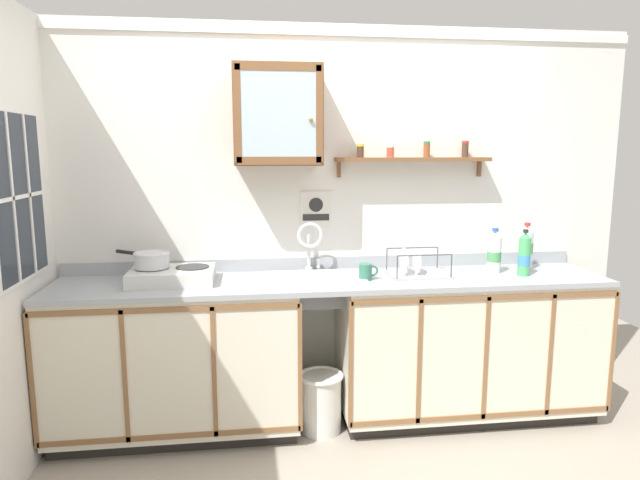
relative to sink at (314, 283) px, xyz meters
The scene contains 19 objects.
floor 1.02m from the sink, 77.19° to the right, with size 6.31×6.31×0.00m, color #9E9384.
back_wall 0.45m from the sink, 67.44° to the left, with size 3.91×0.07×2.43m.
lower_cabinet_run 0.93m from the sink, behind, with size 1.43×0.58×0.89m.
lower_cabinet_run_right 1.05m from the sink, ahead, with size 1.61×0.58×0.89m.
countertop 0.12m from the sink, 17.63° to the right, with size 3.27×0.60×0.03m, color #9EA3A8.
backsplash 0.27m from the sink, 64.56° to the left, with size 3.27×0.02×0.08m, color #9EA3A8.
sink is the anchor object (origin of this frame).
hot_plate_stove 0.83m from the sink, behind, with size 0.48×0.34×0.09m.
saucepan 0.96m from the sink, behind, with size 0.34×0.28×0.09m.
bottle_water_clear_0 1.38m from the sink, ahead, with size 0.09×0.09×0.30m.
bottle_soda_green_1 1.29m from the sink, ahead, with size 0.07×0.07×0.28m.
bottle_opaque_white_2 1.14m from the sink, ahead, with size 0.09×0.09×0.28m.
dish_rack 0.63m from the sink, ahead, with size 0.36×0.27×0.17m.
mug 0.32m from the sink, 16.81° to the right, with size 0.12×0.08×0.10m.
wall_cabinet 1.02m from the sink, 151.66° to the left, with size 0.51×0.30×0.58m.
spice_shelf 1.00m from the sink, 15.76° to the left, with size 0.98×0.14×0.23m.
warning_sign 0.49m from the sink, 80.83° to the left, with size 0.20×0.01×0.23m.
window 1.65m from the sink, behind, with size 0.03×0.63×0.87m.
trash_bin 0.71m from the sink, 80.01° to the right, with size 0.27×0.27×0.36m.
Camera 1 is at (-0.50, -2.72, 1.68)m, focal length 31.23 mm.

